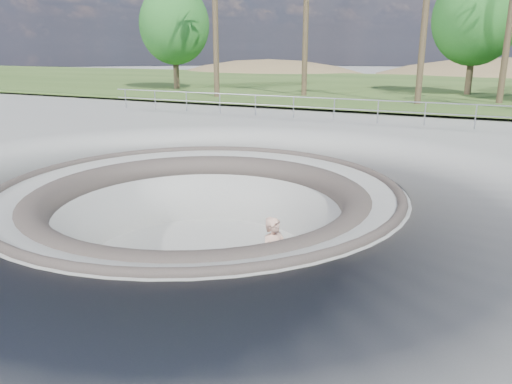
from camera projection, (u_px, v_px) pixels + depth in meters
ground at (199, 188)px, 12.67m from camera, size 180.00×180.00×0.00m
skate_bowl at (201, 254)px, 13.18m from camera, size 14.00×14.00×4.10m
grass_strip at (408, 86)px, 42.21m from camera, size 180.00×36.00×0.12m
distant_hills at (462, 133)px, 62.88m from camera, size 103.20×45.00×28.60m
safety_railing at (334, 109)px, 22.92m from camera, size 25.00×0.06×1.03m
skateboard at (274, 299)px, 10.83m from camera, size 0.85×0.36×0.09m
skater at (274, 259)px, 10.56m from camera, size 0.68×0.80×1.86m
bushy_tree_left at (174, 25)px, 37.83m from camera, size 5.44×4.95×7.85m
bushy_tree_mid at (476, 18)px, 33.11m from camera, size 5.69×5.17×8.20m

